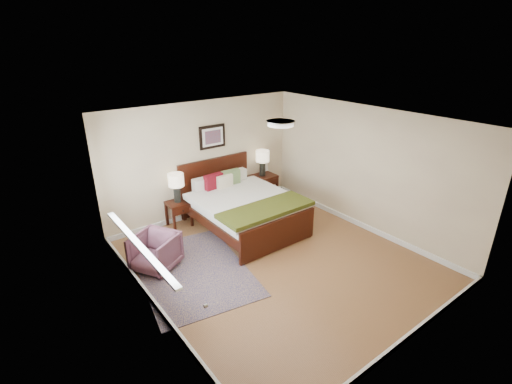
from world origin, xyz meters
The scene contains 18 objects.
floor centered at (0.00, 0.00, 0.00)m, with size 5.00×5.00×0.00m, color brown.
back_wall centered at (0.00, 2.50, 1.25)m, with size 4.50×0.04×2.50m, color beige.
front_wall centered at (0.00, -2.50, 1.25)m, with size 4.50×0.04×2.50m, color beige.
left_wall centered at (-2.25, 0.00, 1.25)m, with size 0.04×5.00×2.50m, color beige.
right_wall centered at (2.25, 0.00, 1.25)m, with size 0.04×5.00×2.50m, color beige.
ceiling centered at (0.00, 0.00, 2.50)m, with size 4.50×5.00×0.02m, color white.
window centered at (-2.20, 0.70, 1.38)m, with size 0.11×2.72×1.32m.
door centered at (-2.23, -1.75, 1.07)m, with size 0.06×1.00×2.18m.
ceil_fixture centered at (0.00, 0.00, 2.47)m, with size 0.44×0.44×0.08m.
bed centered at (0.24, 1.38, 0.56)m, with size 1.87×2.27×1.22m.
wall_art centered at (0.24, 2.47, 1.72)m, with size 0.62×0.05×0.50m.
nightstand_left centered at (-0.77, 2.25, 0.42)m, with size 0.46×0.41×0.54m.
nightstand_right centered at (1.45, 2.26, 0.38)m, with size 0.64×0.48×0.63m.
lamp_left centered at (-0.77, 2.27, 0.96)m, with size 0.32×0.32×0.61m.
lamp_right centered at (1.45, 2.27, 1.05)m, with size 0.32×0.32×0.61m.
armchair centered at (-1.80, 1.08, 0.32)m, with size 0.68×0.70×0.64m, color brown.
rug_persian centered at (-1.35, 0.61, 0.01)m, with size 1.69×2.39×0.01m, color #0D1044.
rug_navy centered at (1.14, 1.68, 0.01)m, with size 0.88×1.31×0.01m, color black.
Camera 1 is at (-3.71, -4.25, 3.67)m, focal length 26.00 mm.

